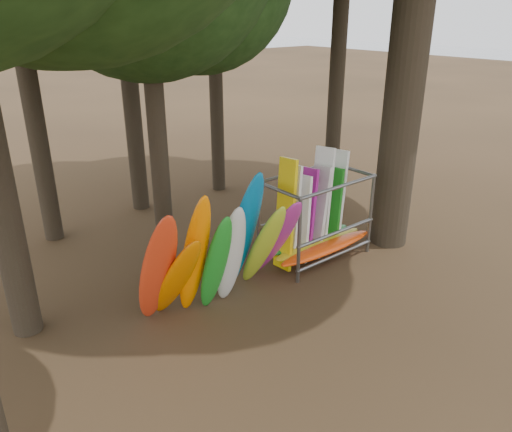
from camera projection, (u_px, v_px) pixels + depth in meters
ground at (292, 291)px, 11.83m from camera, size 120.00×120.00×0.00m
kayak_row at (221, 254)px, 10.66m from camera, size 3.95×1.94×3.25m
storage_rack at (315, 220)px, 13.12m from camera, size 3.22×1.50×2.87m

